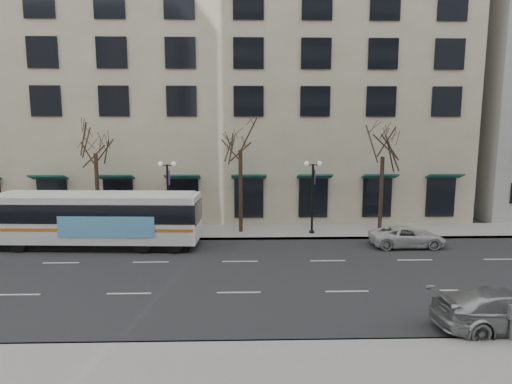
{
  "coord_description": "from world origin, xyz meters",
  "views": [
    {
      "loc": [
        0.3,
        -21.0,
        7.47
      ],
      "look_at": [
        0.91,
        2.09,
        4.0
      ],
      "focal_mm": 30.0,
      "sensor_mm": 36.0,
      "label": 1
    }
  ],
  "objects_px": {
    "lamp_post_right": "(313,194)",
    "tree_far_right": "(383,143)",
    "tree_far_left": "(95,139)",
    "silver_car": "(505,310)",
    "city_bus": "(99,218)",
    "lamp_post_left": "(168,194)",
    "tree_far_mid": "(240,136)",
    "white_pickup": "(407,237)"
  },
  "relations": [
    {
      "from": "lamp_post_left",
      "to": "tree_far_left",
      "type": "bearing_deg",
      "value": 173.17
    },
    {
      "from": "lamp_post_right",
      "to": "city_bus",
      "type": "bearing_deg",
      "value": -168.84
    },
    {
      "from": "lamp_post_left",
      "to": "white_pickup",
      "type": "xyz_separation_m",
      "value": [
        15.57,
        -3.09,
        -2.3
      ]
    },
    {
      "from": "lamp_post_right",
      "to": "city_bus",
      "type": "height_order",
      "value": "lamp_post_right"
    },
    {
      "from": "tree_far_left",
      "to": "silver_car",
      "type": "distance_m",
      "value": 25.66
    },
    {
      "from": "tree_far_left",
      "to": "lamp_post_left",
      "type": "height_order",
      "value": "tree_far_left"
    },
    {
      "from": "lamp_post_right",
      "to": "tree_far_right",
      "type": "bearing_deg",
      "value": 6.85
    },
    {
      "from": "tree_far_mid",
      "to": "lamp_post_right",
      "type": "bearing_deg",
      "value": -6.83
    },
    {
      "from": "tree_far_left",
      "to": "lamp_post_left",
      "type": "bearing_deg",
      "value": -6.83
    },
    {
      "from": "tree_far_right",
      "to": "silver_car",
      "type": "bearing_deg",
      "value": -90.14
    },
    {
      "from": "white_pickup",
      "to": "tree_far_right",
      "type": "bearing_deg",
      "value": 8.8
    },
    {
      "from": "silver_car",
      "to": "lamp_post_left",
      "type": "bearing_deg",
      "value": 42.78
    },
    {
      "from": "lamp_post_left",
      "to": "tree_far_mid",
      "type": "bearing_deg",
      "value": 6.85
    },
    {
      "from": "tree_far_mid",
      "to": "lamp_post_left",
      "type": "height_order",
      "value": "tree_far_mid"
    },
    {
      "from": "tree_far_left",
      "to": "tree_far_right",
      "type": "relative_size",
      "value": 1.03
    },
    {
      "from": "silver_car",
      "to": "tree_far_right",
      "type": "bearing_deg",
      "value": -3.45
    },
    {
      "from": "silver_car",
      "to": "tree_far_mid",
      "type": "bearing_deg",
      "value": 30.29
    },
    {
      "from": "city_bus",
      "to": "lamp_post_left",
      "type": "bearing_deg",
      "value": 38.01
    },
    {
      "from": "tree_far_right",
      "to": "lamp_post_left",
      "type": "distance_m",
      "value": 15.4
    },
    {
      "from": "lamp_post_left",
      "to": "silver_car",
      "type": "distance_m",
      "value": 20.87
    },
    {
      "from": "tree_far_right",
      "to": "lamp_post_left",
      "type": "xyz_separation_m",
      "value": [
        -14.99,
        -0.6,
        -3.48
      ]
    },
    {
      "from": "tree_far_right",
      "to": "lamp_post_right",
      "type": "height_order",
      "value": "tree_far_right"
    },
    {
      "from": "tree_far_left",
      "to": "lamp_post_left",
      "type": "distance_m",
      "value": 6.29
    },
    {
      "from": "tree_far_right",
      "to": "silver_car",
      "type": "xyz_separation_m",
      "value": [
        -0.04,
        -15.0,
        -5.65
      ]
    },
    {
      "from": "lamp_post_left",
      "to": "silver_car",
      "type": "relative_size",
      "value": 0.98
    },
    {
      "from": "city_bus",
      "to": "tree_far_left",
      "type": "bearing_deg",
      "value": 111.5
    },
    {
      "from": "tree_far_right",
      "to": "city_bus",
      "type": "relative_size",
      "value": 0.63
    },
    {
      "from": "lamp_post_right",
      "to": "city_bus",
      "type": "relative_size",
      "value": 0.41
    },
    {
      "from": "silver_car",
      "to": "tree_far_left",
      "type": "bearing_deg",
      "value": 49.78
    },
    {
      "from": "tree_far_right",
      "to": "city_bus",
      "type": "height_order",
      "value": "tree_far_right"
    },
    {
      "from": "tree_far_left",
      "to": "tree_far_mid",
      "type": "height_order",
      "value": "tree_far_mid"
    },
    {
      "from": "lamp_post_left",
      "to": "white_pickup",
      "type": "bearing_deg",
      "value": -11.21
    },
    {
      "from": "lamp_post_right",
      "to": "city_bus",
      "type": "distance_m",
      "value": 14.18
    },
    {
      "from": "tree_far_mid",
      "to": "white_pickup",
      "type": "bearing_deg",
      "value": -19.21
    },
    {
      "from": "tree_far_right",
      "to": "silver_car",
      "type": "distance_m",
      "value": 16.03
    },
    {
      "from": "lamp_post_left",
      "to": "lamp_post_right",
      "type": "relative_size",
      "value": 1.0
    },
    {
      "from": "city_bus",
      "to": "white_pickup",
      "type": "xyz_separation_m",
      "value": [
        19.45,
        -0.35,
        -1.24
      ]
    },
    {
      "from": "tree_far_mid",
      "to": "white_pickup",
      "type": "height_order",
      "value": "tree_far_mid"
    },
    {
      "from": "tree_far_left",
      "to": "tree_far_right",
      "type": "height_order",
      "value": "tree_far_left"
    },
    {
      "from": "city_bus",
      "to": "silver_car",
      "type": "xyz_separation_m",
      "value": [
        18.83,
        -11.66,
        -1.12
      ]
    },
    {
      "from": "lamp_post_left",
      "to": "white_pickup",
      "type": "distance_m",
      "value": 16.04
    },
    {
      "from": "tree_far_left",
      "to": "city_bus",
      "type": "distance_m",
      "value": 5.96
    }
  ]
}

